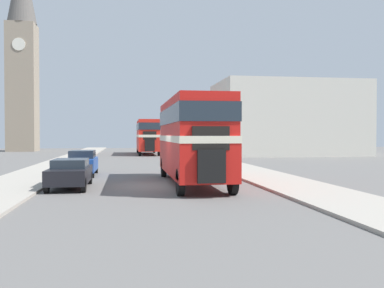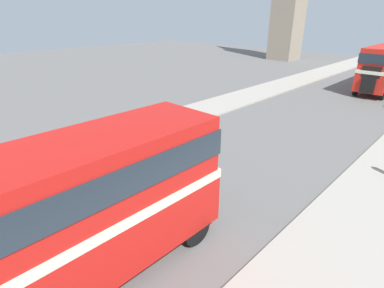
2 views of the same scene
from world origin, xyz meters
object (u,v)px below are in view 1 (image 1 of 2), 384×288
car_parked_mid (82,163)px  car_parked_near (70,173)px  double_decker_bus (192,134)px  pedestrian_walking (227,153)px  bus_distant (147,134)px  church_tower (22,46)px

car_parked_mid → car_parked_near: bearing=-89.3°
double_decker_bus → pedestrian_walking: 14.28m
car_parked_mid → double_decker_bus: bearing=-42.8°
double_decker_bus → car_parked_near: 6.23m
double_decker_bus → car_parked_near: bearing=-172.8°
car_parked_mid → pedestrian_walking: (10.93, 7.76, 0.22)m
bus_distant → car_parked_near: bus_distant is taller
car_parked_mid → church_tower: bearing=107.5°
church_tower → car_parked_near: bearing=-74.7°
car_parked_near → church_tower: 50.81m
double_decker_bus → car_parked_near: (-5.91, -0.74, -1.81)m
bus_distant → car_parked_near: bearing=-98.8°
pedestrian_walking → bus_distant: bearing=105.8°
car_parked_near → car_parked_mid: size_ratio=1.03×
double_decker_bus → church_tower: church_tower is taller
car_parked_mid → church_tower: 45.04m
bus_distant → pedestrian_walking: (5.62, -19.87, -1.56)m
pedestrian_walking → church_tower: size_ratio=0.05×
bus_distant → pedestrian_walking: bearing=-74.2°
car_parked_near → car_parked_mid: bearing=90.7°
double_decker_bus → bus_distant: bearing=91.2°
bus_distant → church_tower: size_ratio=0.36×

